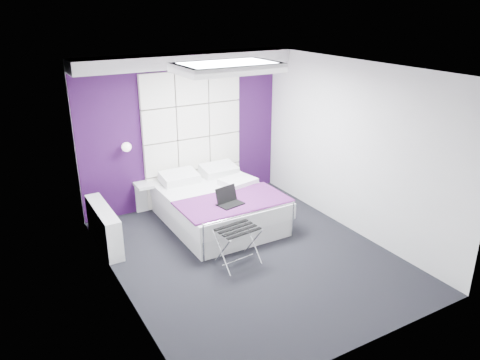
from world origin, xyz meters
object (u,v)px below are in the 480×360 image
object	(u,v)px
luggage_rack	(238,246)
nightstand	(148,184)
wall_lamp	(126,146)
bed	(218,205)
radiator	(104,227)
laptop	(229,200)

from	to	relation	value
luggage_rack	nightstand	bearing A→B (deg)	96.44
wall_lamp	bed	bearing A→B (deg)	-38.57
bed	luggage_rack	xyz separation A→B (m)	(-0.36, -1.27, -0.03)
radiator	bed	distance (m)	1.80
radiator	bed	world-z (taller)	bed
luggage_rack	laptop	size ratio (longest dim) A/B	1.49
laptop	luggage_rack	bearing A→B (deg)	-121.31
laptop	radiator	bearing A→B (deg)	145.90
luggage_rack	bed	bearing A→B (deg)	67.96
wall_lamp	bed	world-z (taller)	wall_lamp
wall_lamp	luggage_rack	distance (m)	2.52
nightstand	laptop	distance (m)	1.61
nightstand	luggage_rack	size ratio (longest dim) A/B	0.80
bed	nightstand	xyz separation A→B (m)	(-0.84, 0.88, 0.23)
laptop	bed	bearing A→B (deg)	68.08
nightstand	laptop	bearing A→B (deg)	-62.55
radiator	bed	bearing A→B (deg)	-5.03
wall_lamp	nightstand	world-z (taller)	wall_lamp
luggage_rack	laptop	xyz separation A→B (m)	(0.26, 0.73, 0.36)
nightstand	wall_lamp	bearing A→B (deg)	172.60
radiator	laptop	world-z (taller)	laptop
wall_lamp	radiator	size ratio (longest dim) A/B	0.12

